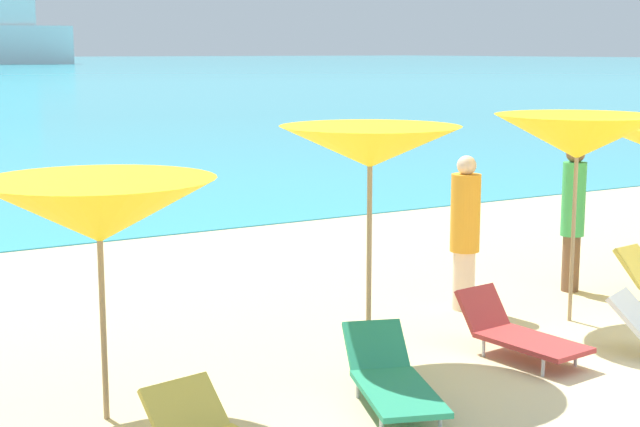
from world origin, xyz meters
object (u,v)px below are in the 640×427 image
umbrella_4 (578,137)px  umbrella_2 (99,211)px  beachgoer_2 (465,229)px  lounge_chair_9 (391,378)px  beachgoer_1 (573,212)px  umbrella_3 (370,147)px  lounge_chair_0 (518,332)px

umbrella_4 → umbrella_2: bearing=-178.4°
umbrella_2 → umbrella_4: bearing=1.6°
umbrella_4 → beachgoer_2: (-0.73, 1.03, -1.14)m
lounge_chair_9 → beachgoer_1: bearing=46.2°
lounge_chair_9 → umbrella_3: bearing=85.0°
umbrella_3 → beachgoer_1: bearing=14.4°
umbrella_3 → lounge_chair_9: size_ratio=1.39×
lounge_chair_0 → beachgoer_2: (0.72, 1.73, 0.72)m
umbrella_4 → lounge_chair_9: 3.97m
umbrella_3 → lounge_chair_9: umbrella_3 is taller
lounge_chair_9 → beachgoer_2: bearing=59.8°
beachgoer_1 → beachgoer_2: size_ratio=1.02×
lounge_chair_0 → lounge_chair_9: (-1.86, -0.43, -0.02)m
umbrella_4 → beachgoer_1: (1.03, 1.01, -1.09)m
umbrella_2 → lounge_chair_9: umbrella_2 is taller
umbrella_3 → beachgoer_2: umbrella_3 is taller
umbrella_4 → beachgoer_1: 1.81m
umbrella_2 → lounge_chair_9: bearing=-23.4°
umbrella_2 → beachgoer_2: umbrella_2 is taller
beachgoer_2 → umbrella_3: bearing=-162.1°
umbrella_4 → lounge_chair_0: 2.46m
beachgoer_1 → umbrella_3: bearing=113.1°
lounge_chair_9 → beachgoer_2: 3.45m
lounge_chair_9 → umbrella_4: bearing=38.7°
umbrella_2 → umbrella_4: umbrella_4 is taller
lounge_chair_0 → beachgoer_1: beachgoer_1 is taller
umbrella_4 → beachgoer_2: bearing=125.4°
umbrella_3 → umbrella_4: 2.77m
umbrella_2 → beachgoer_1: umbrella_2 is taller
lounge_chair_0 → beachgoer_1: size_ratio=0.76×
umbrella_2 → beachgoer_1: 6.74m
beachgoer_1 → beachgoer_2: (-1.76, 0.01, -0.05)m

